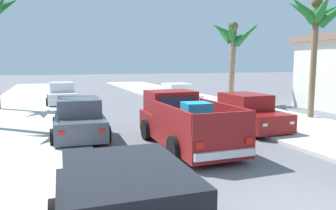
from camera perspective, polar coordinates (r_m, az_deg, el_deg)
sidewalk_left at (r=16.73m, az=-24.74°, el=-2.84°), size 5.26×60.00×0.12m
sidewalk_right at (r=19.53m, az=11.51°, el=-0.92°), size 5.26×60.00×0.12m
curb_left at (r=16.67m, az=-20.51°, el=-2.70°), size 0.16×60.00×0.10m
curb_right at (r=18.92m, az=8.33°, el=-1.14°), size 0.16×60.00×0.10m
pickup_truck at (r=11.11m, az=2.90°, el=-3.23°), size 2.24×5.22×1.80m
car_left_near at (r=23.38m, az=-18.30°, el=1.82°), size 2.09×4.29×1.54m
car_right_near at (r=20.97m, az=1.72°, el=1.59°), size 2.13×4.30×1.54m
car_right_mid at (r=12.82m, az=-15.47°, el=-2.42°), size 2.17×4.32×1.54m
car_right_far at (r=14.28m, az=13.58°, el=-1.36°), size 2.06×4.28×1.54m
palm_tree_left_fore at (r=22.63m, az=11.71°, el=11.60°), size 3.68×3.41×5.66m
palm_tree_left_mid at (r=17.89m, az=25.09°, el=14.10°), size 3.85×3.73×6.15m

